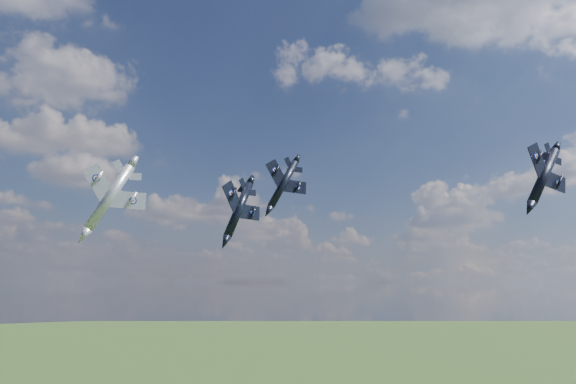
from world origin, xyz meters
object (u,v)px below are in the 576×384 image
jet_left_silver (110,197)px  jet_high_navy (283,184)px  jet_right_navy (544,176)px  jet_lead_navy (239,210)px

jet_left_silver → jet_high_navy: bearing=10.0°
jet_right_navy → jet_high_navy: size_ratio=1.01×
jet_left_silver → jet_right_navy: bearing=-27.7°
jet_lead_navy → jet_left_silver: size_ratio=0.92×
jet_high_navy → jet_right_navy: bearing=-59.4°
jet_lead_navy → jet_high_navy: bearing=0.1°
jet_right_navy → jet_high_navy: 45.65m
jet_right_navy → jet_left_silver: bearing=143.5°
jet_right_navy → jet_high_navy: (-21.29, 40.27, 2.98)m
jet_lead_navy → jet_left_silver: bearing=151.3°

